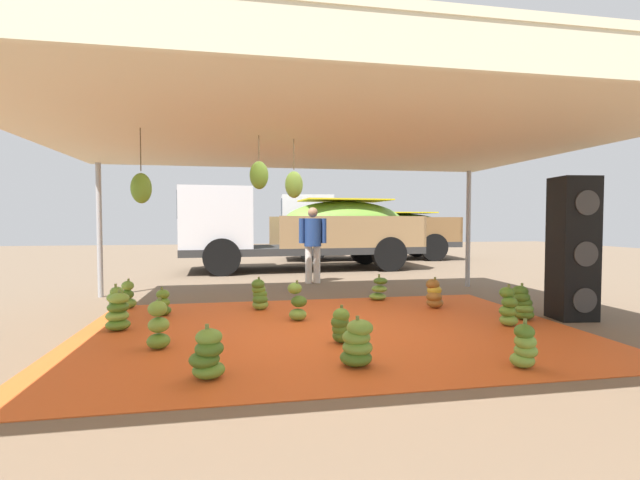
# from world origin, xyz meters

# --- Properties ---
(ground_plane) EXTENTS (40.00, 40.00, 0.00)m
(ground_plane) POSITION_xyz_m (0.00, 3.00, 0.00)
(ground_plane) COLOR brown
(tarp_orange) EXTENTS (6.52, 4.52, 0.01)m
(tarp_orange) POSITION_xyz_m (0.00, 0.00, 0.01)
(tarp_orange) COLOR #E05B23
(tarp_orange) RESTS_ON ground
(tent_canopy) EXTENTS (8.00, 7.00, 2.61)m
(tent_canopy) POSITION_xyz_m (-0.02, -0.09, 2.53)
(tent_canopy) COLOR #9EA0A5
(tent_canopy) RESTS_ON ground
(banana_bunch_0) EXTENTS (0.37, 0.38, 0.54)m
(banana_bunch_0) POSITION_xyz_m (-0.87, 1.49, 0.25)
(banana_bunch_0) COLOR #75A83D
(banana_bunch_0) RESTS_ON tarp_orange
(banana_bunch_1) EXTENTS (0.32, 0.32, 0.49)m
(banana_bunch_1) POSITION_xyz_m (-3.01, 2.00, 0.22)
(banana_bunch_1) COLOR #6B9E38
(banana_bunch_1) RESTS_ON tarp_orange
(banana_bunch_2) EXTENTS (0.41, 0.42, 0.54)m
(banana_bunch_2) POSITION_xyz_m (-2.77, 0.45, 0.24)
(banana_bunch_2) COLOR #518428
(banana_bunch_2) RESTS_ON tarp_orange
(banana_bunch_3) EXTENTS (0.34, 0.33, 0.58)m
(banana_bunch_3) POSITION_xyz_m (-0.36, 0.63, 0.26)
(banana_bunch_3) COLOR #75A83D
(banana_bunch_3) RESTS_ON tarp_orange
(banana_bunch_4) EXTENTS (0.38, 0.39, 0.54)m
(banana_bunch_4) POSITION_xyz_m (2.89, 0.06, 0.24)
(banana_bunch_4) COLOR #518428
(banana_bunch_4) RESTS_ON tarp_orange
(banana_bunch_5) EXTENTS (0.43, 0.44, 0.47)m
(banana_bunch_5) POSITION_xyz_m (1.33, 1.99, 0.20)
(banana_bunch_5) COLOR #75A83D
(banana_bunch_5) RESTS_ON tarp_orange
(banana_bunch_6) EXTENTS (0.37, 0.39, 0.51)m
(banana_bunch_6) POSITION_xyz_m (2.00, 1.12, 0.23)
(banana_bunch_6) COLOR #996628
(banana_bunch_6) RESTS_ON tarp_orange
(banana_bunch_7) EXTENTS (0.35, 0.34, 0.58)m
(banana_bunch_7) POSITION_xyz_m (2.45, -0.26, 0.26)
(banana_bunch_7) COLOR #75A83D
(banana_bunch_7) RESTS_ON tarp_orange
(banana_bunch_8) EXTENTS (0.30, 0.30, 0.49)m
(banana_bunch_8) POSITION_xyz_m (1.56, -1.88, 0.22)
(banana_bunch_8) COLOR #75A83D
(banana_bunch_8) RESTS_ON tarp_orange
(banana_bunch_9) EXTENTS (0.43, 0.41, 0.50)m
(banana_bunch_9) POSITION_xyz_m (-0.04, -1.51, 0.23)
(banana_bunch_9) COLOR #477523
(banana_bunch_9) RESTS_ON tarp_orange
(banana_bunch_10) EXTENTS (0.42, 0.42, 0.50)m
(banana_bunch_10) POSITION_xyz_m (-1.48, -1.62, 0.22)
(banana_bunch_10) COLOR #60932D
(banana_bunch_10) RESTS_ON tarp_orange
(banana_bunch_11) EXTENTS (0.33, 0.32, 0.53)m
(banana_bunch_11) POSITION_xyz_m (-2.96, 1.11, 0.24)
(banana_bunch_11) COLOR #75A83D
(banana_bunch_11) RESTS_ON tarp_orange
(banana_bunch_12) EXTENTS (0.34, 0.32, 0.45)m
(banana_bunch_12) POSITION_xyz_m (-0.00, -0.68, 0.21)
(banana_bunch_12) COLOR #477523
(banana_bunch_12) RESTS_ON tarp_orange
(banana_bunch_13) EXTENTS (0.29, 0.31, 0.58)m
(banana_bunch_13) POSITION_xyz_m (-2.09, -0.55, 0.26)
(banana_bunch_13) COLOR #60932D
(banana_bunch_13) RESTS_ON tarp_orange
(banana_bunch_14) EXTENTS (0.34, 0.34, 0.44)m
(banana_bunch_14) POSITION_xyz_m (-2.34, 1.31, 0.19)
(banana_bunch_14) COLOR #477523
(banana_bunch_14) RESTS_ON tarp_orange
(cargo_truck_main) EXTENTS (7.09, 2.76, 2.40)m
(cargo_truck_main) POSITION_xyz_m (0.55, 7.46, 1.28)
(cargo_truck_main) COLOR #2D2D2D
(cargo_truck_main) RESTS_ON ground
(cargo_truck_far) EXTENTS (6.72, 2.70, 2.40)m
(cargo_truck_far) POSITION_xyz_m (3.39, 10.59, 1.20)
(cargo_truck_far) COLOR #2D2D2D
(cargo_truck_far) RESTS_ON ground
(worker_0) EXTENTS (0.65, 0.40, 1.78)m
(worker_0) POSITION_xyz_m (0.51, 4.47, 1.04)
(worker_0) COLOR silver
(worker_0) RESTS_ON ground
(speaker_stack) EXTENTS (0.61, 0.56, 2.10)m
(speaker_stack) POSITION_xyz_m (3.66, 0.00, 1.05)
(speaker_stack) COLOR black
(speaker_stack) RESTS_ON ground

